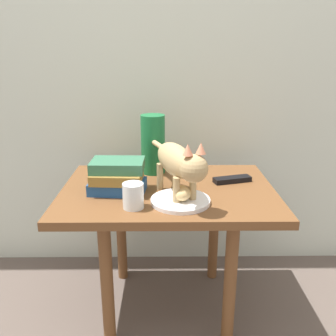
# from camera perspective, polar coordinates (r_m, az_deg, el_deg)

# --- Properties ---
(ground_plane) EXTENTS (6.00, 6.00, 0.00)m
(ground_plane) POSITION_cam_1_polar(r_m,az_deg,el_deg) (1.64, -0.00, -20.85)
(ground_plane) COLOR brown
(back_panel) EXTENTS (4.00, 0.04, 2.20)m
(back_panel) POSITION_cam_1_polar(r_m,az_deg,el_deg) (1.68, -0.15, 20.43)
(back_panel) COLOR silver
(back_panel) RESTS_ON ground
(side_table) EXTENTS (0.80, 0.57, 0.54)m
(side_table) POSITION_cam_1_polar(r_m,az_deg,el_deg) (1.40, -0.00, -6.04)
(side_table) COLOR brown
(side_table) RESTS_ON ground
(plate) EXTENTS (0.20, 0.20, 0.01)m
(plate) POSITION_cam_1_polar(r_m,az_deg,el_deg) (1.24, 1.97, -5.15)
(plate) COLOR white
(plate) RESTS_ON side_table
(bread_roll) EXTENTS (0.06, 0.08, 0.05)m
(bread_roll) POSITION_cam_1_polar(r_m,az_deg,el_deg) (1.22, 2.19, -3.94)
(bread_roll) COLOR #E0BC7A
(bread_roll) RESTS_ON plate
(cat) EXTENTS (0.21, 0.46, 0.23)m
(cat) POSITION_cam_1_polar(r_m,az_deg,el_deg) (1.23, 1.68, 0.90)
(cat) COLOR tan
(cat) RESTS_ON side_table
(book_stack) EXTENTS (0.21, 0.15, 0.12)m
(book_stack) POSITION_cam_1_polar(r_m,az_deg,el_deg) (1.33, -7.94, -1.34)
(book_stack) COLOR #1E4C8C
(book_stack) RESTS_ON side_table
(green_vase) EXTENTS (0.10, 0.10, 0.25)m
(green_vase) POSITION_cam_1_polar(r_m,az_deg,el_deg) (1.51, -2.38, 3.75)
(green_vase) COLOR #196B38
(green_vase) RESTS_ON side_table
(candle_jar) EXTENTS (0.07, 0.07, 0.08)m
(candle_jar) POSITION_cam_1_polar(r_m,az_deg,el_deg) (1.20, -5.49, -4.57)
(candle_jar) COLOR silver
(candle_jar) RESTS_ON side_table
(tv_remote) EXTENTS (0.16, 0.08, 0.02)m
(tv_remote) POSITION_cam_1_polar(r_m,az_deg,el_deg) (1.45, 10.06, -1.79)
(tv_remote) COLOR black
(tv_remote) RESTS_ON side_table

